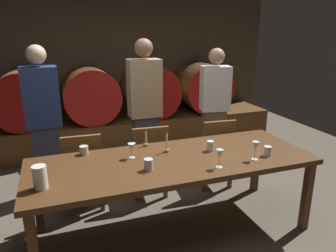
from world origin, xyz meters
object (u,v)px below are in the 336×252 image
Objects in this scene: wine_barrel_center_right at (149,90)px; wine_glass_center at (220,155)px; wine_barrel_center_left at (90,94)px; chair_right at (215,149)px; cup_center_left at (148,165)px; guest_center at (145,113)px; candle_right at (167,147)px; dining_table at (173,165)px; pitcher at (40,177)px; cup_far_left at (84,150)px; chair_center at (149,157)px; wine_barrel_far_right at (201,87)px; wine_glass_left at (132,147)px; cup_center_right at (210,146)px; cup_far_right at (268,151)px; wine_glass_right at (256,147)px; wine_barrel_far_left at (24,99)px; chair_left at (83,168)px; guest_right at (214,108)px; guest_left at (44,122)px; candle_left at (146,142)px.

wine_barrel_center_right is 2.89m from wine_glass_center.
wine_barrel_center_left reaches higher than chair_right.
guest_center is at bearing 75.26° from cup_center_left.
wine_barrel_center_right reaches higher than candle_right.
pitcher is at bearing -170.51° from dining_table.
guest_center reaches higher than cup_far_left.
wine_barrel_center_right reaches higher than chair_center.
guest_center is at bearing -134.56° from wine_barrel_far_right.
cup_center_right is at bearing -6.69° from wine_glass_left.
cup_far_right is (1.15, -0.08, -0.00)m from cup_center_left.
wine_glass_right is at bearing -167.23° from cup_far_right.
wine_glass_right is at bearing -2.38° from pitcher.
wine_barrel_far_left is 4.90× the size of wine_glass_right.
chair_left is at bearing -124.95° from wine_barrel_center_right.
guest_right is at bearing 75.99° from wine_glass_right.
chair_right is at bearing -81.95° from wine_barrel_center_right.
candle_right is 1.17× the size of wine_glass_right.
wine_barrel_center_left reaches higher than cup_center_left.
cup_far_left is at bearing 93.44° from chair_left.
chair_center is (-0.02, 0.72, -0.20)m from dining_table.
chair_right is at bearing -177.35° from chair_left.
guest_left reaches higher than chair_center.
wine_barrel_center_left is 2.64m from cup_center_right.
cup_center_left is at bearing -104.18° from candle_left.
chair_center is (1.38, -1.85, -0.41)m from wine_barrel_far_left.
candle_left is (-0.18, -0.66, -0.13)m from guest_center.
wine_barrel_far_right is at bearing -133.86° from guest_center.
wine_barrel_center_left is 1.00× the size of wine_barrel_center_right.
wine_glass_left is at bearing -30.12° from cup_far_left.
chair_center is 0.85m from cup_center_right.
pitcher is (0.27, -2.76, -0.06)m from wine_barrel_far_left.
pitcher reaches higher than dining_table.
wine_glass_center is (0.33, -1.03, 0.39)m from chair_center.
pitcher is 0.86m from cup_center_left.
chair_center is 1.25m from guest_left.
chair_center is at bearing -77.49° from wine_barrel_center_left.
guest_left is 1.37m from pitcher.
guest_center is at bearing 101.05° from wine_glass_center.
wine_barrel_far_left is at bearing 120.77° from wine_glass_center.
wine_barrel_far_right is at bearing -96.39° from guest_right.
cup_far_right is (0.05, -0.91, 0.31)m from chair_right.
wine_barrel_center_left is at bearing 100.32° from candle_right.
wine_barrel_center_left is 0.52× the size of guest_right.
wine_glass_center reaches higher than cup_far_right.
cup_center_left is at bearing 77.11° from chair_center.
wine_glass_center reaches higher than chair_left.
cup_far_left is at bearing 14.89° from chair_right.
wine_barrel_center_right is 0.33× the size of dining_table.
wine_barrel_center_left is 5.15× the size of wine_glass_center.
chair_left is at bearing -71.09° from wine_barrel_far_left.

